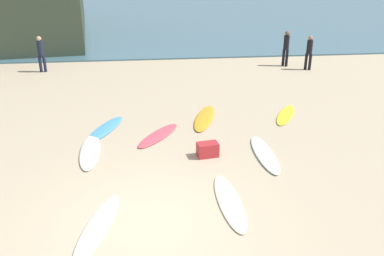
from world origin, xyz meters
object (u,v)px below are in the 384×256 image
object	(u,v)px
beachgoer_far	(309,51)
beach_cooler	(208,150)
surfboard_5	(158,135)
beachgoer_mid	(41,52)
surfboard_4	(286,115)
surfboard_1	(205,118)
beachgoer_near	(286,46)
surfboard_3	(98,226)
surfboard_0	(265,154)
surfboard_2	(105,129)
surfboard_7	(90,151)
surfboard_6	(229,202)

from	to	relation	value
beachgoer_far	beach_cooler	world-z (taller)	beachgoer_far
surfboard_5	beachgoer_mid	size ratio (longest dim) A/B	1.22
surfboard_4	surfboard_1	bearing A→B (deg)	-151.36
surfboard_1	beachgoer_near	size ratio (longest dim) A/B	1.38
surfboard_3	beachgoer_mid	world-z (taller)	beachgoer_mid
surfboard_1	surfboard_0	bearing A→B (deg)	130.90
surfboard_3	beachgoer_far	distance (m)	14.99
surfboard_2	surfboard_7	world-z (taller)	surfboard_7
surfboard_6	surfboard_7	bearing A→B (deg)	137.80
surfboard_4	surfboard_5	distance (m)	4.75
beachgoer_near	beachgoer_mid	world-z (taller)	beachgoer_near
surfboard_0	surfboard_4	bearing A→B (deg)	62.06
surfboard_3	beachgoer_far	xyz separation A→B (m)	(9.11, 11.87, 0.91)
surfboard_0	surfboard_6	size ratio (longest dim) A/B	1.00
surfboard_0	surfboard_3	distance (m)	5.24
beachgoer_mid	surfboard_5	bearing A→B (deg)	-69.38
surfboard_5	beach_cooler	world-z (taller)	beach_cooler
beach_cooler	beachgoer_mid	bearing A→B (deg)	124.03
surfboard_2	surfboard_7	bearing A→B (deg)	102.33
surfboard_3	surfboard_7	xyz separation A→B (m)	(-0.59, 3.61, 0.01)
surfboard_5	surfboard_3	bearing A→B (deg)	106.85
surfboard_2	surfboard_4	world-z (taller)	surfboard_2
surfboard_0	beachgoer_far	xyz separation A→B (m)	(4.73, 9.00, 0.90)
surfboard_0	surfboard_5	distance (m)	3.40
surfboard_0	beachgoer_mid	bearing A→B (deg)	130.16
surfboard_6	beachgoer_far	bearing A→B (deg)	59.54
surfboard_2	beachgoer_far	distance (m)	11.54
surfboard_2	surfboard_4	xyz separation A→B (m)	(6.28, 0.59, -0.00)
surfboard_1	surfboard_4	xyz separation A→B (m)	(2.92, 0.01, -0.01)
surfboard_4	surfboard_7	world-z (taller)	surfboard_7
surfboard_5	surfboard_7	bearing A→B (deg)	59.10
surfboard_7	beachgoer_near	world-z (taller)	beachgoer_near
surfboard_2	surfboard_0	bearing A→B (deg)	175.64
surfboard_4	surfboard_5	world-z (taller)	surfboard_4
surfboard_2	surfboard_6	bearing A→B (deg)	147.22
surfboard_2	surfboard_5	bearing A→B (deg)	-179.81
surfboard_6	beachgoer_mid	size ratio (longest dim) A/B	1.40
surfboard_2	beachgoer_far	world-z (taller)	beachgoer_far
beachgoer_mid	surfboard_7	bearing A→B (deg)	-82.19
surfboard_0	beach_cooler	bearing A→B (deg)	175.66
surfboard_6	beach_cooler	xyz separation A→B (m)	(-0.16, 2.40, 0.17)
surfboard_5	beach_cooler	bearing A→B (deg)	165.44
surfboard_0	beach_cooler	world-z (taller)	beach_cooler
surfboard_0	beachgoer_mid	distance (m)	13.06
surfboard_1	surfboard_3	xyz separation A→B (m)	(-3.06, -5.82, -0.01)
surfboard_3	surfboard_7	distance (m)	3.65
beach_cooler	surfboard_0	bearing A→B (deg)	-4.88
beach_cooler	beachgoer_far	bearing A→B (deg)	54.36
surfboard_3	beachgoer_far	size ratio (longest dim) A/B	1.42
surfboard_3	surfboard_6	distance (m)	2.98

